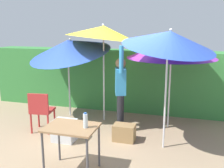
% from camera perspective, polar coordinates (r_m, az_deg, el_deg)
% --- Properties ---
extents(ground_plane, '(24.00, 24.00, 0.00)m').
position_cam_1_polar(ground_plane, '(5.47, -0.89, -12.00)').
color(ground_plane, '#9E8466').
extents(hedge_row, '(8.00, 0.70, 1.63)m').
position_cam_1_polar(hedge_row, '(7.18, 4.07, 0.83)').
color(hedge_row, '#38843D').
rests_on(hedge_row, ground_plane).
extents(umbrella_rainbow, '(1.76, 1.74, 2.42)m').
position_cam_1_polar(umbrella_rainbow, '(6.17, -1.91, 11.12)').
color(umbrella_rainbow, silver).
rests_on(umbrella_rainbow, ground_plane).
extents(umbrella_orange, '(1.70, 1.67, 2.40)m').
position_cam_1_polar(umbrella_orange, '(4.76, 12.31, 9.44)').
color(umbrella_orange, silver).
rests_on(umbrella_orange, ground_plane).
extents(umbrella_yellow, '(2.08, 2.03, 2.26)m').
position_cam_1_polar(umbrella_yellow, '(6.55, -9.31, 7.91)').
color(umbrella_yellow, silver).
rests_on(umbrella_yellow, ground_plane).
extents(umbrella_navy, '(1.92, 1.93, 1.97)m').
position_cam_1_polar(umbrella_navy, '(5.83, 12.76, 7.21)').
color(umbrella_navy, silver).
rests_on(umbrella_navy, ground_plane).
extents(person_vendor, '(0.32, 0.55, 1.88)m').
position_cam_1_polar(person_vendor, '(5.69, 1.84, -1.03)').
color(person_vendor, black).
rests_on(person_vendor, ground_plane).
extents(chair_plastic, '(0.49, 0.49, 0.89)m').
position_cam_1_polar(chair_plastic, '(5.87, -15.12, -5.34)').
color(chair_plastic, '#B72D2D').
rests_on(chair_plastic, ground_plane).
extents(cooler_box, '(0.45, 0.36, 0.43)m').
position_cam_1_polar(cooler_box, '(5.44, -10.26, -9.88)').
color(cooler_box, silver).
rests_on(cooler_box, ground_plane).
extents(crate_cardboard, '(0.43, 0.29, 0.33)m').
position_cam_1_polar(crate_cardboard, '(5.38, 2.65, -10.49)').
color(crate_cardboard, '#9E7A4C').
rests_on(crate_cardboard, ground_plane).
extents(folding_table, '(0.80, 0.60, 0.76)m').
position_cam_1_polar(folding_table, '(4.18, -8.80, -10.26)').
color(folding_table, '#4C4C51').
rests_on(folding_table, ground_plane).
extents(bottle_water, '(0.07, 0.07, 0.24)m').
position_cam_1_polar(bottle_water, '(4.03, -5.78, -7.90)').
color(bottle_water, silver).
rests_on(bottle_water, folding_table).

